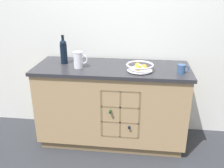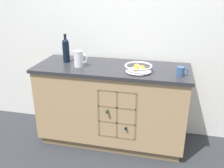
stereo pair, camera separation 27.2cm
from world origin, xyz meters
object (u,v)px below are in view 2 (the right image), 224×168
white_pitcher (79,58)px  standing_wine_bottle (66,50)px  fruit_bowl (138,68)px  ceramic_mug (181,71)px

white_pitcher → standing_wine_bottle: standing_wine_bottle is taller
fruit_bowl → white_pitcher: (-0.64, 0.03, 0.04)m
fruit_bowl → standing_wine_bottle: bearing=168.5°
standing_wine_bottle → ceramic_mug: bearing=-8.5°
fruit_bowl → ceramic_mug: size_ratio=2.44×
fruit_bowl → standing_wine_bottle: (-0.83, 0.17, 0.09)m
ceramic_mug → standing_wine_bottle: (-1.24, 0.19, 0.10)m
fruit_bowl → ceramic_mug: bearing=-2.2°
ceramic_mug → fruit_bowl: bearing=177.8°
white_pitcher → ceramic_mug: size_ratio=1.52×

